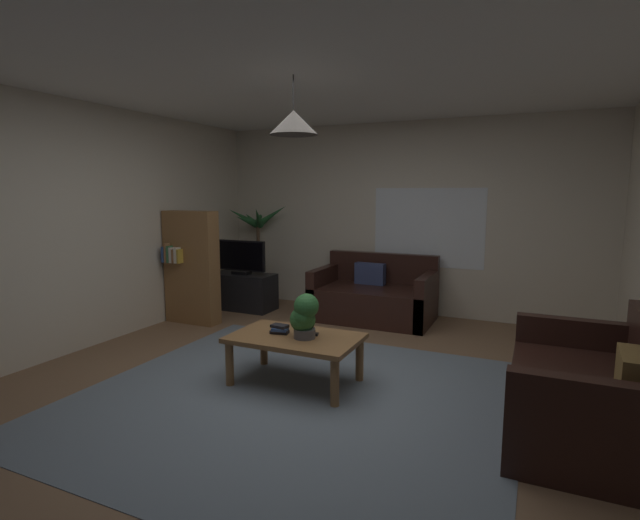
{
  "coord_description": "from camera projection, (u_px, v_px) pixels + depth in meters",
  "views": [
    {
      "loc": [
        1.69,
        -3.4,
        1.63
      ],
      "look_at": [
        0.0,
        0.3,
        1.05
      ],
      "focal_mm": 26.89,
      "sensor_mm": 36.0,
      "label": 1
    }
  ],
  "objects": [
    {
      "name": "couch_under_window",
      "position": [
        374.0,
        298.0,
        6.16
      ],
      "size": [
        1.49,
        0.9,
        0.82
      ],
      "color": "black",
      "rests_on": "ground"
    },
    {
      "name": "ceiling",
      "position": [
        304.0,
        69.0,
        3.63
      ],
      "size": [
        5.14,
        5.75,
        0.02
      ],
      "primitive_type": "cube",
      "color": "white"
    },
    {
      "name": "tv",
      "position": [
        241.0,
        257.0,
        6.61
      ],
      "size": [
        0.74,
        0.16,
        0.47
      ],
      "color": "black",
      "rests_on": "tv_stand"
    },
    {
      "name": "window_pane",
      "position": [
        428.0,
        228.0,
        6.26
      ],
      "size": [
        1.44,
        0.01,
        1.03
      ],
      "primitive_type": "cube",
      "color": "white"
    },
    {
      "name": "coffee_table",
      "position": [
        295.0,
        343.0,
        4.07
      ],
      "size": [
        1.09,
        0.68,
        0.42
      ],
      "color": "olive",
      "rests_on": "ground"
    },
    {
      "name": "rug",
      "position": [
        294.0,
        398.0,
        3.81
      ],
      "size": [
        3.34,
        3.16,
        0.01
      ],
      "primitive_type": "cube",
      "color": "slate",
      "rests_on": "ground"
    },
    {
      "name": "wall_left",
      "position": [
        76.0,
        227.0,
        4.88
      ],
      "size": [
        0.06,
        5.75,
        2.55
      ],
      "primitive_type": "cube",
      "color": "beige",
      "rests_on": "ground"
    },
    {
      "name": "potted_plant_on_table",
      "position": [
        304.0,
        316.0,
        3.97
      ],
      "size": [
        0.25,
        0.23,
        0.38
      ],
      "color": "#4C4C51",
      "rests_on": "coffee_table"
    },
    {
      "name": "potted_palm_corner",
      "position": [
        258.0,
        254.0,
        7.14
      ],
      "size": [
        0.92,
        0.89,
        1.47
      ],
      "color": "brown",
      "rests_on": "ground"
    },
    {
      "name": "book_on_table_0",
      "position": [
        280.0,
        332.0,
        4.13
      ],
      "size": [
        0.17,
        0.11,
        0.03
      ],
      "primitive_type": "cube",
      "rotation": [
        0.0,
        0.0,
        0.18
      ],
      "color": "black",
      "rests_on": "coffee_table"
    },
    {
      "name": "book_on_table_2",
      "position": [
        280.0,
        326.0,
        4.12
      ],
      "size": [
        0.15,
        0.1,
        0.03
      ],
      "primitive_type": "cube",
      "rotation": [
        0.0,
        0.0,
        -0.07
      ],
      "color": "black",
      "rests_on": "coffee_table"
    },
    {
      "name": "book_on_table_1",
      "position": [
        280.0,
        329.0,
        4.12
      ],
      "size": [
        0.15,
        0.12,
        0.03
      ],
      "primitive_type": "cube",
      "rotation": [
        0.0,
        0.0,
        0.19
      ],
      "color": "#2D4C8C",
      "rests_on": "coffee_table"
    },
    {
      "name": "bookshelf_corner",
      "position": [
        191.0,
        267.0,
        5.94
      ],
      "size": [
        0.7,
        0.31,
        1.4
      ],
      "color": "olive",
      "rests_on": "ground"
    },
    {
      "name": "floor",
      "position": [
        305.0,
        390.0,
        3.99
      ],
      "size": [
        5.14,
        5.75,
        0.02
      ],
      "primitive_type": "cube",
      "color": "brown",
      "rests_on": "ground"
    },
    {
      "name": "pendant_lamp",
      "position": [
        294.0,
        122.0,
        3.82
      ],
      "size": [
        0.39,
        0.39,
        0.46
      ],
      "color": "black"
    },
    {
      "name": "tv_stand",
      "position": [
        243.0,
        291.0,
        6.7
      ],
      "size": [
        0.9,
        0.44,
        0.5
      ],
      "primitive_type": "cube",
      "color": "black",
      "rests_on": "ground"
    },
    {
      "name": "couch_right_side",
      "position": [
        589.0,
        398.0,
        3.17
      ],
      "size": [
        0.9,
        1.47,
        0.82
      ],
      "rotation": [
        0.0,
        0.0,
        -1.57
      ],
      "color": "black",
      "rests_on": "ground"
    },
    {
      "name": "wall_back",
      "position": [
        400.0,
        219.0,
        6.43
      ],
      "size": [
        5.26,
        0.06,
        2.55
      ],
      "primitive_type": "cube",
      "color": "beige",
      "rests_on": "ground"
    },
    {
      "name": "remote_on_table_0",
      "position": [
        309.0,
        334.0,
        4.08
      ],
      "size": [
        0.17,
        0.09,
        0.02
      ],
      "primitive_type": "cube",
      "rotation": [
        0.0,
        0.0,
        1.81
      ],
      "color": "black",
      "rests_on": "coffee_table"
    }
  ]
}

